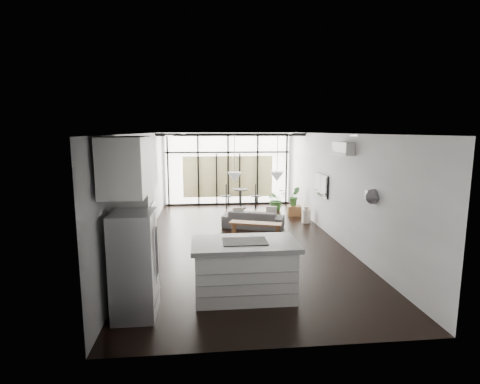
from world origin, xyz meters
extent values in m
cube|color=black|center=(0.00, 0.00, 0.00)|extent=(5.00, 10.00, 0.00)
cube|color=silver|center=(0.00, 0.00, 2.80)|extent=(5.00, 10.00, 0.00)
cube|color=white|center=(-2.50, 0.00, 1.40)|extent=(0.02, 10.00, 2.80)
cube|color=white|center=(2.50, 0.00, 1.40)|extent=(0.02, 10.00, 2.80)
cube|color=white|center=(0.00, 5.00, 1.40)|extent=(5.00, 0.02, 2.80)
cube|color=white|center=(0.00, -5.00, 1.40)|extent=(5.00, 0.02, 2.80)
cube|color=black|center=(0.00, 4.88, 1.40)|extent=(5.00, 0.20, 2.80)
cube|color=silver|center=(0.00, 4.00, 2.77)|extent=(4.70, 1.90, 0.06)
cube|color=beige|center=(0.00, 4.95, 1.10)|extent=(3.50, 0.02, 1.60)
cube|color=silver|center=(-0.29, -3.37, 0.50)|extent=(1.82, 1.08, 0.99)
cube|color=black|center=(-0.29, -3.37, 1.00)|extent=(0.76, 0.51, 0.01)
cube|color=#AAAAAF|center=(-2.06, -3.85, 0.83)|extent=(0.64, 0.80, 1.65)
cube|color=silver|center=(-2.20, -3.15, 1.31)|extent=(0.68, 0.71, 2.62)
cube|color=silver|center=(-2.12, -3.50, 2.35)|extent=(0.62, 1.75, 0.86)
cone|color=silver|center=(-0.40, -2.65, 2.02)|extent=(0.26, 0.26, 0.18)
cone|color=silver|center=(0.40, -2.65, 2.02)|extent=(0.26, 0.26, 0.18)
imported|color=#505053|center=(0.50, 1.28, 0.35)|extent=(1.88, 1.09, 0.71)
cube|color=brown|center=(0.40, 0.11, 0.22)|extent=(1.43, 0.79, 0.45)
cylinder|color=beige|center=(0.68, 1.41, 0.21)|extent=(0.54, 0.54, 0.43)
cube|color=brown|center=(2.12, 2.79, 0.16)|extent=(0.48, 0.48, 0.33)
imported|color=#33682D|center=(1.67, 3.69, 0.31)|extent=(1.00, 1.03, 0.61)
imported|color=#33682D|center=(2.12, 2.79, 0.48)|extent=(0.38, 0.68, 0.30)
cylinder|color=silver|center=(2.23, 1.70, 0.27)|extent=(0.28, 0.28, 0.53)
cube|color=black|center=(0.43, 4.22, 0.34)|extent=(1.45, 0.66, 0.68)
cube|color=black|center=(2.46, 1.00, 1.30)|extent=(0.05, 1.10, 0.65)
cube|color=silver|center=(2.38, -0.80, 2.45)|extent=(0.22, 0.90, 0.30)
cube|color=black|center=(-2.47, -0.50, 1.55)|extent=(0.04, 0.70, 0.90)
camera|label=1|loc=(-0.99, -9.51, 2.87)|focal=28.00mm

